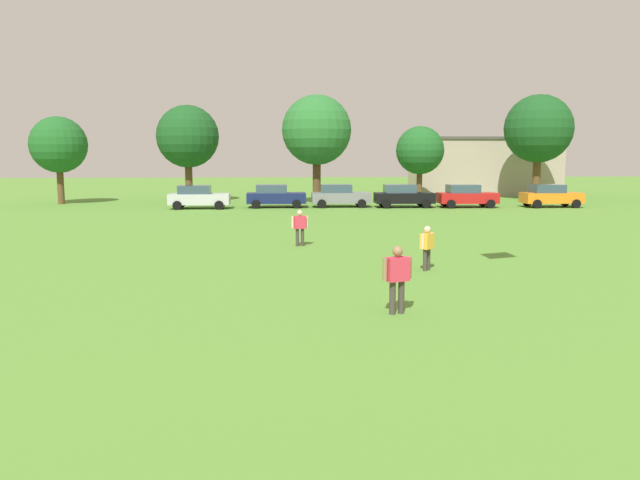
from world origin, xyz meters
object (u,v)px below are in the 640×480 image
object	(u,v)px
tree_center_left	(317,130)
tree_center_right	(420,151)
adult_bystander	(397,274)
parked_car_red_4	(466,196)
parked_car_navy_1	(275,196)
parked_car_gray_2	(340,196)
bystander_midfield	(427,244)
tree_far_left	(58,145)
tree_left	(188,137)
parked_car_orange_5	(551,196)
parked_car_black_3	(403,196)
tree_right	(539,129)
parked_car_silver_0	(198,197)
bystander_near_trees	(300,225)

from	to	relation	value
tree_center_left	tree_center_right	distance (m)	9.19
adult_bystander	parked_car_red_4	distance (m)	32.61
parked_car_navy_1	parked_car_gray_2	world-z (taller)	same
bystander_midfield	parked_car_gray_2	distance (m)	25.98
bystander_midfield	tree_center_left	world-z (taller)	tree_center_left
tree_far_left	tree_center_right	distance (m)	28.95
tree_center_right	tree_far_left	bearing A→B (deg)	-177.31
tree_left	tree_center_right	world-z (taller)	tree_left
bystander_midfield	parked_car_red_4	bearing A→B (deg)	22.82
adult_bystander	parked_car_orange_5	world-z (taller)	parked_car_orange_5
adult_bystander	tree_far_left	size ratio (longest dim) A/B	0.24
parked_car_black_3	parked_car_orange_5	size ratio (longest dim) A/B	1.00
parked_car_black_3	tree_right	bearing A→B (deg)	27.06
parked_car_orange_5	tree_left	distance (m)	28.54
parked_car_red_4	tree_far_left	distance (m)	31.59
bystander_midfield	adult_bystander	bearing A→B (deg)	-157.80
parked_car_gray_2	parked_car_black_3	xyz separation A→B (m)	(4.64, -0.60, 0.00)
tree_center_left	tree_far_left	bearing A→B (deg)	177.44
parked_car_silver_0	parked_car_gray_2	xyz separation A→B (m)	(10.27, 0.77, 0.00)
bystander_midfield	parked_car_orange_5	distance (m)	29.04
tree_center_right	parked_car_red_4	bearing A→B (deg)	-73.58
parked_car_silver_0	parked_car_gray_2	size ratio (longest dim) A/B	1.00
bystander_midfield	parked_car_red_4	xyz separation A→B (m)	(8.94, 25.03, -0.03)
parked_car_black_3	parked_car_orange_5	world-z (taller)	same
parked_car_silver_0	parked_car_gray_2	distance (m)	10.30
bystander_near_trees	tree_right	xyz separation A→B (m)	(21.08, 25.92, 5.09)
bystander_midfield	parked_car_orange_5	bearing A→B (deg)	10.92
parked_car_silver_0	parked_car_red_4	bearing A→B (deg)	-0.51
bystander_near_trees	parked_car_red_4	size ratio (longest dim) A/B	0.36
parked_car_gray_2	tree_far_left	size ratio (longest dim) A/B	0.63
bystander_near_trees	parked_car_gray_2	distance (m)	20.34
adult_bystander	tree_center_right	size ratio (longest dim) A/B	0.27
bystander_midfield	parked_car_orange_5	xyz separation A→B (m)	(15.19, 24.75, -0.03)
parked_car_black_3	bystander_near_trees	bearing A→B (deg)	-113.19
adult_bystander	tree_left	bearing A→B (deg)	-93.92
bystander_near_trees	bystander_midfield	distance (m)	7.20
parked_car_silver_0	tree_far_left	bearing A→B (deg)	155.31
bystander_near_trees	parked_car_black_3	size ratio (longest dim) A/B	0.36
tree_left	tree_center_left	xyz separation A→B (m)	(10.32, -2.13, 0.46)
bystander_midfield	tree_center_right	distance (m)	32.70
bystander_midfield	parked_car_silver_0	bearing A→B (deg)	65.32
parked_car_silver_0	tree_center_right	world-z (taller)	tree_center_right
parked_car_red_4	tree_right	size ratio (longest dim) A/B	0.48
parked_car_navy_1	tree_center_right	bearing A→B (deg)	26.07
bystander_near_trees	parked_car_orange_5	distance (m)	26.87
parked_car_navy_1	parked_car_orange_5	distance (m)	20.34
parked_car_silver_0	tree_center_right	xyz separation A→B (m)	(17.57, 6.57, 3.35)
parked_car_silver_0	parked_car_navy_1	xyz separation A→B (m)	(5.51, 0.67, 0.00)
parked_car_navy_1	tree_center_left	distance (m)	6.94
bystander_near_trees	parked_car_gray_2	xyz separation A→B (m)	(3.67, 20.01, -0.05)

